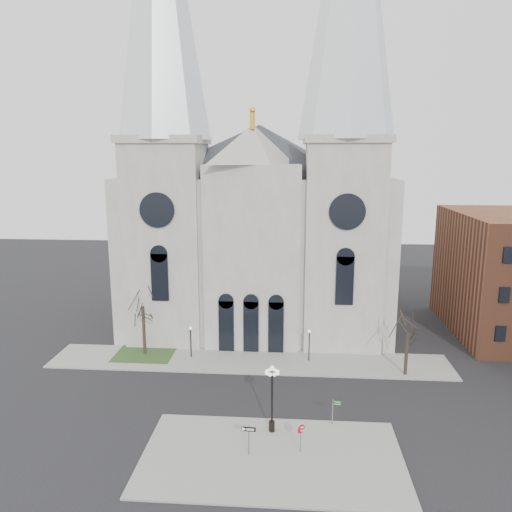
# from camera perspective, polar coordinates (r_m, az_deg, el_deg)

# --- Properties ---
(ground) EXTENTS (160.00, 160.00, 0.00)m
(ground) POSITION_cam_1_polar(r_m,az_deg,el_deg) (41.56, -2.20, -18.08)
(ground) COLOR black
(ground) RESTS_ON ground
(sidewalk_near) EXTENTS (18.00, 10.00, 0.14)m
(sidewalk_near) POSITION_cam_1_polar(r_m,az_deg,el_deg) (37.07, 1.84, -21.99)
(sidewalk_near) COLOR gray
(sidewalk_near) RESTS_ON ground
(sidewalk_far) EXTENTS (40.00, 6.00, 0.14)m
(sidewalk_far) POSITION_cam_1_polar(r_m,az_deg,el_deg) (51.32, -0.79, -11.94)
(sidewalk_far) COLOR gray
(sidewalk_far) RESTS_ON ground
(grass_patch) EXTENTS (6.00, 5.00, 0.18)m
(grass_patch) POSITION_cam_1_polar(r_m,az_deg,el_deg) (54.23, -12.57, -10.87)
(grass_patch) COLOR #2C4C20
(grass_patch) RESTS_ON ground
(cathedral) EXTENTS (33.00, 26.66, 54.00)m
(cathedral) POSITION_cam_1_polar(r_m,az_deg,el_deg) (58.89, 0.19, 9.59)
(cathedral) COLOR #9C9992
(cathedral) RESTS_ON ground
(tree_left) EXTENTS (3.20, 3.20, 7.50)m
(tree_left) POSITION_cam_1_polar(r_m,az_deg,el_deg) (52.40, -12.83, -5.31)
(tree_left) COLOR black
(tree_left) RESTS_ON ground
(tree_right) EXTENTS (3.20, 3.20, 6.00)m
(tree_right) POSITION_cam_1_polar(r_m,az_deg,el_deg) (48.87, 16.97, -8.16)
(tree_right) COLOR black
(tree_right) RESTS_ON ground
(ped_lamp_left) EXTENTS (0.32, 0.32, 3.26)m
(ped_lamp_left) POSITION_cam_1_polar(r_m,az_deg,el_deg) (51.76, -7.46, -9.13)
(ped_lamp_left) COLOR black
(ped_lamp_left) RESTS_ON sidewalk_far
(ped_lamp_right) EXTENTS (0.32, 0.32, 3.26)m
(ped_lamp_right) POSITION_cam_1_polar(r_m,az_deg,el_deg) (50.78, 6.11, -9.51)
(ped_lamp_right) COLOR black
(ped_lamp_right) RESTS_ON sidewalk_far
(stop_sign) EXTENTS (0.74, 0.26, 2.13)m
(stop_sign) POSITION_cam_1_polar(r_m,az_deg,el_deg) (36.81, 5.14, -19.33)
(stop_sign) COLOR slate
(stop_sign) RESTS_ON sidewalk_near
(globe_lamp) EXTENTS (1.50, 1.50, 5.26)m
(globe_lamp) POSITION_cam_1_polar(r_m,az_deg,el_deg) (38.13, 1.85, -15.11)
(globe_lamp) COLOR black
(globe_lamp) RESTS_ON sidewalk_near
(one_way_sign) EXTENTS (0.98, 0.10, 2.24)m
(one_way_sign) POSITION_cam_1_polar(r_m,az_deg,el_deg) (36.35, -0.83, -19.79)
(one_way_sign) COLOR slate
(one_way_sign) RESTS_ON sidewalk_near
(street_name_sign) EXTENTS (0.66, 0.12, 2.05)m
(street_name_sign) POSITION_cam_1_polar(r_m,az_deg,el_deg) (40.37, 8.88, -16.96)
(street_name_sign) COLOR slate
(street_name_sign) RESTS_ON sidewalk_near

